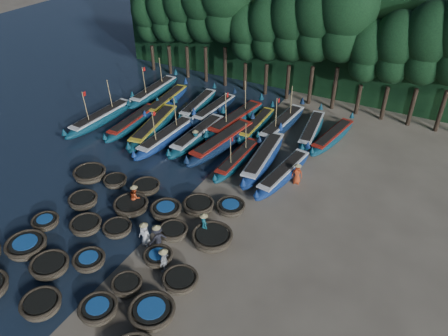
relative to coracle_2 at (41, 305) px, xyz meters
The scene contains 61 objects.
ground 9.75m from the coracle_2, 81.60° to the left, with size 120.00×120.00×0.00m, color gray.
foliage_wall 33.48m from the coracle_2, 87.54° to the left, with size 40.00×3.00×10.00m, color black.
coracle_2 is the anchor object (origin of this frame).
coracle_3 2.97m from the coracle_2, 22.53° to the left, with size 2.01×2.01×0.75m.
coracle_5 4.75m from the coracle_2, 147.43° to the left, with size 2.41×2.41×0.80m.
coracle_6 2.67m from the coracle_2, 127.80° to the left, with size 2.62×2.62×0.74m.
coracle_7 3.47m from the coracle_2, 90.21° to the left, with size 1.87×1.87×0.70m.
coracle_8 4.29m from the coracle_2, 46.43° to the left, with size 1.98×1.98×0.66m.
coracle_9 5.68m from the coracle_2, 23.51° to the left, with size 2.38×2.38×0.80m.
coracle_10 6.68m from the coracle_2, 135.49° to the left, with size 1.77×1.77×0.65m.
coracle_11 6.05m from the coracle_2, 111.95° to the left, with size 1.99×1.99×0.73m.
coracle_12 6.36m from the coracle_2, 93.61° to the left, with size 2.12×2.12×0.64m.
coracle_13 6.42m from the coracle_2, 59.78° to the left, with size 1.73×1.73×0.67m.
coracle_14 7.07m from the coracle_2, 41.52° to the left, with size 2.24×2.24×0.70m.
coracle_15 8.48m from the coracle_2, 119.37° to the left, with size 2.01×2.01×0.74m.
coracle_16 8.51m from the coracle_2, 96.73° to the left, with size 2.85×2.85×0.76m.
coracle_17 9.22m from the coracle_2, 81.83° to the left, with size 2.24×2.24×0.81m.
coracle_18 8.25m from the coracle_2, 70.17° to the left, with size 2.06×2.06×0.68m.
coracle_19 9.80m from the coracle_2, 58.01° to the left, with size 3.05×3.05×0.82m.
coracle_20 11.58m from the coracle_2, 120.79° to the left, with size 2.90×2.90×0.78m.
coracle_21 10.88m from the coracle_2, 110.46° to the left, with size 1.94×1.94×0.64m.
coracle_22 10.76m from the coracle_2, 97.63° to the left, with size 2.33×2.33×0.67m.
coracle_23 10.95m from the coracle_2, 74.70° to the left, with size 2.08×2.08×0.77m.
coracle_24 12.45m from the coracle_2, 67.43° to the left, with size 2.35×2.35×0.66m.
long_boat_0 20.17m from the coracle_2, 122.91° to the left, with size 1.91×8.82×3.75m.
long_boat_1 19.45m from the coracle_2, 114.43° to the left, with size 1.67×8.01×1.41m.
long_boat_2 18.74m from the coracle_2, 108.31° to the left, with size 3.04×9.03×1.61m.
long_boat_3 17.37m from the coracle_2, 103.30° to the left, with size 1.83×8.50×3.61m.
long_boat_4 18.46m from the coracle_2, 95.76° to the left, with size 1.78×8.61×1.52m.
long_boat_5 18.32m from the coracle_2, 88.58° to the left, with size 2.89×9.13×1.62m.
long_boat_6 16.98m from the coracle_2, 81.05° to the left, with size 1.44×7.33×3.11m.
long_boat_7 18.21m from the coracle_2, 76.19° to the left, with size 2.31×8.95×1.58m.
long_boat_8 17.83m from the coracle_2, 68.84° to the left, with size 2.34×7.93×1.41m.
long_boat_9 25.89m from the coracle_2, 113.27° to the left, with size 1.79×8.64×3.67m.
long_boat_10 23.93m from the coracle_2, 109.24° to the left, with size 2.11×8.19×1.45m.
long_boat_11 23.89m from the coracle_2, 101.77° to the left, with size 1.98×7.66×1.35m.
long_boat_12 23.47m from the coracle_2, 97.49° to the left, with size 1.78×7.66×1.35m.
long_boat_13 22.21m from the coracle_2, 90.85° to the left, with size 2.66×8.95×3.83m.
long_boat_14 22.50m from the coracle_2, 85.92° to the left, with size 1.39×7.42×1.31m.
long_boat_15 23.67m from the coracle_2, 81.34° to the left, with size 2.13×8.71×3.71m.
long_boat_16 24.47m from the coracle_2, 75.51° to the left, with size 2.26×7.81×1.38m.
long_boat_17 24.84m from the coracle_2, 71.23° to the left, with size 2.55×7.57×1.35m.
fisherman_0 6.63m from the coracle_2, 74.96° to the left, with size 0.79×0.53×1.77m.
fisherman_1 9.73m from the coracle_2, 62.63° to the left, with size 0.74×0.70×1.91m.
fisherman_2 9.04m from the coracle_2, 96.46° to the left, with size 1.01×1.02×1.86m.
fisherman_3 6.92m from the coracle_2, 67.34° to the left, with size 1.12×1.33×1.99m.
fisherman_4 6.52m from the coracle_2, 52.74° to the left, with size 0.52×0.95×1.73m.
fisherman_5 17.51m from the coracle_2, 95.03° to the left, with size 0.74×1.45×1.69m.
fisherman_6 18.22m from the coracle_2, 65.93° to the left, with size 0.86×0.68×1.74m.
tree_0 33.49m from the coracle_2, 116.19° to the left, with size 3.68×3.68×8.68m.
tree_1 32.68m from the coracle_2, 112.50° to the left, with size 4.09×4.09×9.65m.
tree_2 32.02m from the coracle_2, 108.60° to the left, with size 4.51×4.51×10.63m.
tree_3 31.54m from the coracle_2, 104.52° to the left, with size 4.92×4.92×11.60m.
tree_5 30.31m from the coracle_2, 95.93° to the left, with size 3.68×3.68×8.68m.
tree_6 30.29m from the coracle_2, 91.50° to the left, with size 4.09×4.09×9.65m.
tree_7 30.47m from the coracle_2, 87.06° to the left, with size 4.51×4.51×10.63m.
tree_8 30.83m from the coracle_2, 82.65° to the left, with size 4.92×4.92×11.60m.
tree_9 31.37m from the coracle_2, 78.33° to the left, with size 5.34×5.34×12.58m.
tree_10 31.31m from the coracle_2, 74.14° to the left, with size 3.68×3.68×8.68m.
tree_11 32.13m from the coracle_2, 70.11° to the left, with size 4.09×4.09×9.65m.
tree_12 33.10m from the coracle_2, 66.28° to the left, with size 4.51×4.51×10.63m.
Camera 1 is at (13.54, -17.92, 18.46)m, focal length 35.00 mm.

